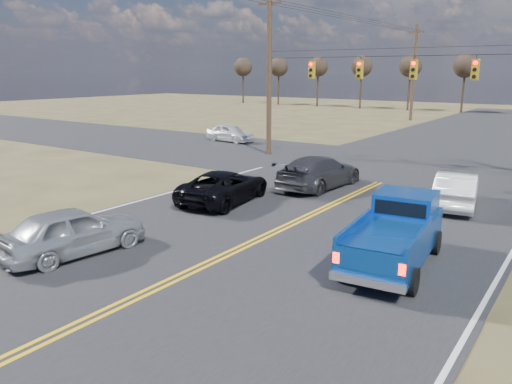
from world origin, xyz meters
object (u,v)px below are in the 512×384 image
Objects in this scene: pickup_truck at (395,234)px; white_car_queue at (456,190)px; silver_suv at (73,231)px; black_suv at (224,186)px; cross_car_west at (230,133)px; dgrey_car_queue at (319,172)px.

white_car_queue is at bearing 85.02° from pickup_truck.
white_car_queue is (7.80, 11.88, -0.02)m from silver_suv.
white_car_queue reaches higher than black_suv.
silver_suv is 14.21m from white_car_queue.
silver_suv is at bearing 46.87° from white_car_queue.
black_suv is 1.20× the size of cross_car_west.
cross_car_west is (-10.97, 21.51, -0.05)m from silver_suv.
dgrey_car_queue is at bearing -8.85° from white_car_queue.
dgrey_car_queue reaches higher than white_car_queue.
pickup_truck reaches higher than dgrey_car_queue.
silver_suv is at bearing 83.32° from black_suv.
cross_car_west is (-12.77, 9.74, -0.06)m from dgrey_car_queue.
black_suv is (-8.10, 2.67, -0.23)m from pickup_truck.
cross_car_west is at bearing -33.55° from dgrey_car_queue.
silver_suv is at bearing -148.32° from cross_car_west.
black_suv is 1.11× the size of white_car_queue.
silver_suv is 7.25m from black_suv.
white_car_queue is at bearing -175.22° from dgrey_car_queue.
white_car_queue is 1.08× the size of cross_car_west.
pickup_truck is at bearing 153.81° from black_suv.
silver_suv reaches higher than white_car_queue.
white_car_queue is at bearing -112.52° from cross_car_west.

